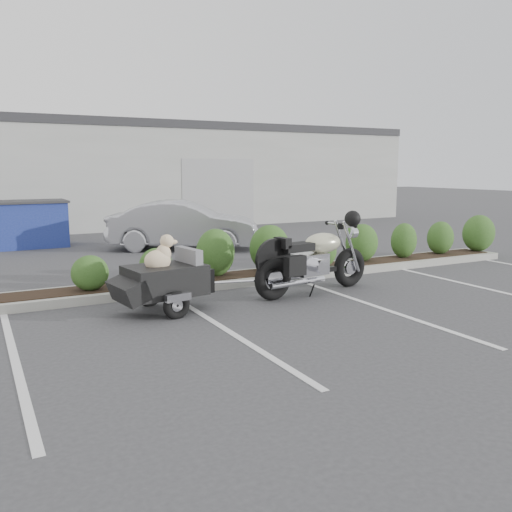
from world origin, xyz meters
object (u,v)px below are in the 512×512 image
motorcycle (314,261)px  pet_trailer (164,279)px  dumpster (30,223)px  sedan (184,225)px

motorcycle → pet_trailer: (-2.79, 0.02, -0.07)m
motorcycle → pet_trailer: 2.79m
dumpster → pet_trailer: bearing=-83.4°
motorcycle → sedan: bearing=83.2°
motorcycle → dumpster: 9.53m
sedan → dumpster: (-3.72, 2.52, -0.00)m
motorcycle → dumpster: motorcycle is taller
motorcycle → sedan: 6.19m
pet_trailer → dumpster: size_ratio=1.03×
pet_trailer → dumpster: bearing=88.9°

